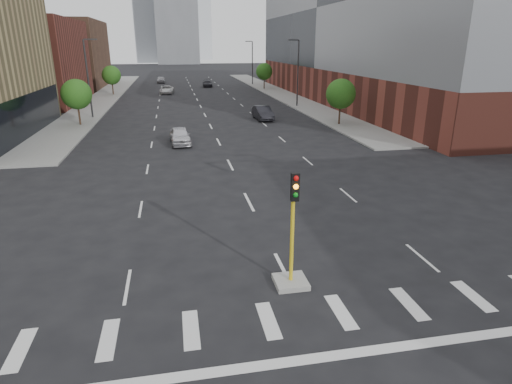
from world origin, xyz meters
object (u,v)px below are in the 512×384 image
object	(u,v)px
car_near_left	(180,136)
car_deep_right	(207,84)
median_traffic_signal	(292,261)
car_mid_right	(263,113)
car_far_left	(167,90)
car_distant	(161,79)

from	to	relation	value
car_near_left	car_deep_right	size ratio (longest dim) A/B	0.94
median_traffic_signal	car_mid_right	distance (m)	36.68
median_traffic_signal	car_far_left	world-z (taller)	median_traffic_signal
car_deep_right	median_traffic_signal	bearing A→B (deg)	-90.33
median_traffic_signal	car_far_left	size ratio (longest dim) A/B	0.90
median_traffic_signal	car_far_left	bearing A→B (deg)	94.12
median_traffic_signal	car_far_left	distance (m)	67.08
car_distant	car_far_left	bearing A→B (deg)	-86.06
car_distant	car_near_left	bearing A→B (deg)	-87.10
car_near_left	median_traffic_signal	bearing A→B (deg)	-85.50
car_mid_right	car_far_left	distance (m)	32.79
car_deep_right	car_far_left	bearing A→B (deg)	-124.10
car_mid_right	car_distant	size ratio (longest dim) A/B	1.09
car_near_left	car_far_left	size ratio (longest dim) A/B	0.89
median_traffic_signal	car_mid_right	size ratio (longest dim) A/B	0.91
car_deep_right	car_distant	size ratio (longest dim) A/B	1.03
median_traffic_signal	car_deep_right	distance (m)	78.23
median_traffic_signal	car_mid_right	xyz separation A→B (m)	(6.44, 36.11, -0.17)
car_near_left	car_far_left	world-z (taller)	car_near_left
car_mid_right	car_distant	xyz separation A→B (m)	(-12.63, 53.67, -0.04)
car_distant	median_traffic_signal	bearing A→B (deg)	-85.56
median_traffic_signal	car_deep_right	xyz separation A→B (m)	(3.44, 78.15, -0.30)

